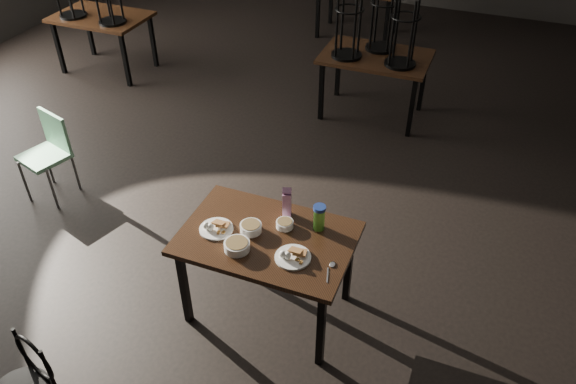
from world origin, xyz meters
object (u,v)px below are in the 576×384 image
at_px(main_table, 267,245).
at_px(juice_carton, 287,203).
at_px(bentwood_chair, 27,382).
at_px(water_bottle, 319,217).
at_px(school_chair, 49,149).

height_order(main_table, juice_carton, juice_carton).
xyz_separation_m(main_table, bentwood_chair, (-0.96, -1.39, -0.23)).
bearing_deg(bentwood_chair, water_bottle, 65.97).
bearing_deg(bentwood_chair, school_chair, 141.36).
bearing_deg(water_bottle, bentwood_chair, -128.33).
bearing_deg(bentwood_chair, juice_carton, 73.00).
bearing_deg(bentwood_chair, main_table, 69.68).
bearing_deg(juice_carton, water_bottle, -11.14).
distance_m(main_table, school_chair, 2.56).
xyz_separation_m(main_table, school_chair, (-2.48, 0.62, -0.17)).
distance_m(juice_carton, school_chair, 2.57).
xyz_separation_m(main_table, juice_carton, (0.05, 0.26, 0.19)).
bearing_deg(main_table, school_chair, 166.00).
bearing_deg(school_chair, bentwood_chair, -35.80).
height_order(main_table, school_chair, school_chair).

